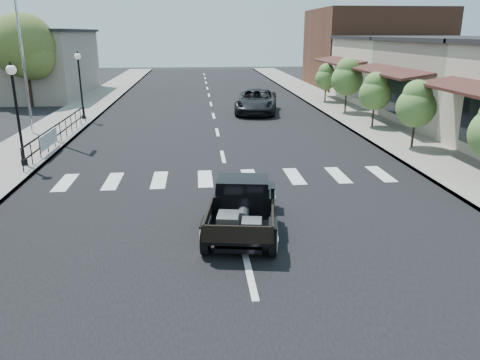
{
  "coord_description": "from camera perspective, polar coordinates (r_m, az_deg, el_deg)",
  "views": [
    {
      "loc": [
        -1.03,
        -11.79,
        4.96
      ],
      "look_at": [
        0.13,
        0.66,
        1.0
      ],
      "focal_mm": 35.0,
      "sensor_mm": 36.0,
      "label": 1
    }
  ],
  "objects": [
    {
      "name": "sidewalk_left",
      "position": [
        28.23,
        -20.7,
        6.48
      ],
      "size": [
        3.0,
        80.0,
        0.15
      ],
      "primitive_type": "cube",
      "color": "gray",
      "rests_on": "ground"
    },
    {
      "name": "small_tree_e",
      "position": [
        34.95,
        10.42,
        11.53
      ],
      "size": [
        1.56,
        1.56,
        2.6
      ],
      "primitive_type": null,
      "color": "#507736",
      "rests_on": "sidewalk_right"
    },
    {
      "name": "storefront_far",
      "position": [
        37.49,
        20.52,
        12.35
      ],
      "size": [
        10.0,
        9.0,
        4.5
      ],
      "primitive_type": "cube",
      "color": "beige",
      "rests_on": "ground"
    },
    {
      "name": "railing",
      "position": [
        23.08,
        -21.08,
        5.64
      ],
      "size": [
        0.08,
        10.0,
        1.0
      ],
      "primitive_type": null,
      "color": "black",
      "rests_on": "sidewalk_left"
    },
    {
      "name": "road",
      "position": [
        27.26,
        -3.08,
        7.09
      ],
      "size": [
        14.0,
        80.0,
        0.02
      ],
      "primitive_type": "cube",
      "color": "black",
      "rests_on": "ground"
    },
    {
      "name": "small_tree_d",
      "position": [
        30.36,
        12.87,
        11.09
      ],
      "size": [
        1.93,
        1.93,
        3.22
      ],
      "primitive_type": null,
      "color": "#507736",
      "rests_on": "sidewalk_right"
    },
    {
      "name": "low_building_left",
      "position": [
        42.24,
        -25.26,
        12.61
      ],
      "size": [
        10.0,
        12.0,
        5.0
      ],
      "primitive_type": "cube",
      "color": "#9E9385",
      "rests_on": "ground"
    },
    {
      "name": "big_tree_far",
      "position": [
        35.73,
        -24.7,
        13.08
      ],
      "size": [
        4.25,
        4.25,
        6.24
      ],
      "primitive_type": null,
      "color": "#4E6029",
      "rests_on": "ground"
    },
    {
      "name": "second_car",
      "position": [
        30.27,
        2.02,
        9.55
      ],
      "size": [
        3.39,
        5.7,
        1.49
      ],
      "primitive_type": "imported",
      "rotation": [
        0.0,
        0.0,
        -0.18
      ],
      "color": "black",
      "rests_on": "ground"
    },
    {
      "name": "hotrod_pickup",
      "position": [
        12.06,
        0.32,
        -3.08
      ],
      "size": [
        2.51,
        4.31,
        1.41
      ],
      "primitive_type": null,
      "rotation": [
        0.0,
        0.0,
        -0.16
      ],
      "color": "black",
      "rests_on": "ground"
    },
    {
      "name": "sidewalk_right",
      "position": [
        28.85,
        14.19,
        7.29
      ],
      "size": [
        3.0,
        80.0,
        0.15
      ],
      "primitive_type": "cube",
      "color": "gray",
      "rests_on": "ground"
    },
    {
      "name": "lamp_post_c",
      "position": [
        28.7,
        -18.86,
        10.86
      ],
      "size": [
        0.36,
        0.36,
        3.83
      ],
      "primitive_type": null,
      "color": "black",
      "rests_on": "sidewalk_left"
    },
    {
      "name": "small_tree_c",
      "position": [
        25.93,
        16.05,
        9.3
      ],
      "size": [
        1.65,
        1.65,
        2.75
      ],
      "primitive_type": null,
      "color": "#507736",
      "rests_on": "sidewalk_right"
    },
    {
      "name": "banner",
      "position": [
        21.22,
        -22.19,
        3.99
      ],
      "size": [
        0.04,
        2.2,
        0.6
      ],
      "primitive_type": null,
      "color": "silver",
      "rests_on": "sidewalk_left"
    },
    {
      "name": "flagpole",
      "position": [
        25.16,
        -25.55,
        17.78
      ],
      "size": [
        0.12,
        0.12,
        11.21
      ],
      "primitive_type": "cylinder",
      "color": "silver",
      "rests_on": "sidewalk_left"
    },
    {
      "name": "ground",
      "position": [
        12.83,
        -0.29,
        -5.16
      ],
      "size": [
        120.0,
        120.0,
        0.0
      ],
      "primitive_type": "plane",
      "color": "black",
      "rests_on": "ground"
    },
    {
      "name": "road_markings",
      "position": [
        22.37,
        -2.54,
        4.75
      ],
      "size": [
        12.0,
        60.0,
        0.06
      ],
      "primitive_type": null,
      "color": "silver",
      "rests_on": "ground"
    },
    {
      "name": "lamp_post_b",
      "position": [
        19.18,
        -25.48,
        7.2
      ],
      "size": [
        0.36,
        0.36,
        3.83
      ],
      "primitive_type": null,
      "color": "black",
      "rests_on": "sidewalk_left"
    },
    {
      "name": "far_building_right",
      "position": [
        46.82,
        15.94,
        15.14
      ],
      "size": [
        11.0,
        10.0,
        7.0
      ],
      "primitive_type": "cube",
      "color": "brown",
      "rests_on": "ground"
    },
    {
      "name": "small_tree_b",
      "position": [
        21.59,
        20.56,
        7.38
      ],
      "size": [
        1.68,
        1.68,
        2.8
      ],
      "primitive_type": null,
      "color": "#507736",
      "rests_on": "sidewalk_right"
    }
  ]
}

